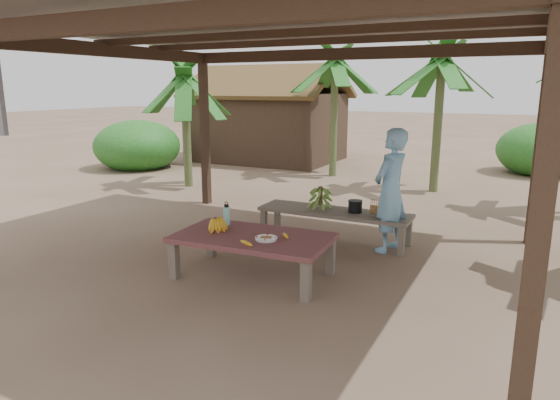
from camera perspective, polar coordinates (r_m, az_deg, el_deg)
The scene contains 17 objects.
ground at distance 6.47m, azimuth 0.38°, elevation -7.01°, with size 80.00×80.00×0.00m, color brown.
pavilion at distance 6.11m, azimuth 0.24°, elevation 18.32°, with size 6.60×5.60×2.95m.
work_table at distance 5.86m, azimuth -3.13°, elevation -4.67°, with size 1.86×1.12×0.50m.
bench at distance 7.25m, azimuth 6.22°, elevation -1.63°, with size 2.21×0.64×0.45m.
ripe_banana_bunch at distance 6.07m, azimuth -7.41°, elevation -2.63°, with size 0.29×0.25×0.18m, color yellow, non-canonical shape.
plate at distance 5.65m, azimuth -1.59°, elevation -4.43°, with size 0.25×0.25×0.04m.
loose_banana_front at distance 5.49m, azimuth -3.85°, elevation -4.94°, with size 0.04×0.18×0.04m, color yellow.
loose_banana_side at distance 5.74m, azimuth 0.65°, elevation -4.11°, with size 0.04×0.15×0.04m, color yellow.
water_flask at distance 6.28m, azimuth -6.12°, elevation -1.71°, with size 0.08×0.08×0.30m.
green_banana_stalk at distance 7.27m, azimuth 4.64°, elevation 0.32°, with size 0.31×0.31×0.35m, color #598C2D, non-canonical shape.
cooking_pot at distance 7.15m, azimuth 8.59°, elevation -0.76°, with size 0.19×0.19×0.17m, color black.
skewer_rack at distance 6.98m, azimuth 10.86°, elevation -0.86°, with size 0.18×0.08×0.24m, color #A57F47, non-canonical shape.
woman at distance 6.83m, azimuth 12.51°, elevation 1.06°, with size 0.61×0.40×1.67m, color #689DC5.
hut at distance 15.30m, azimuth -1.31°, elevation 8.71°, with size 4.40×3.43×2.85m.
banana_plant_n at distance 11.02m, azimuth 17.96°, elevation 13.91°, with size 1.80×1.80×3.01m.
banana_plant_nw at distance 12.50m, azimuth 6.29°, elevation 14.53°, with size 1.80×1.80×3.07m.
banana_plant_w at distance 11.29m, azimuth -10.83°, elevation 12.41°, with size 1.80×1.80×2.64m.
Camera 1 is at (2.72, -5.45, 2.19)m, focal length 32.00 mm.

